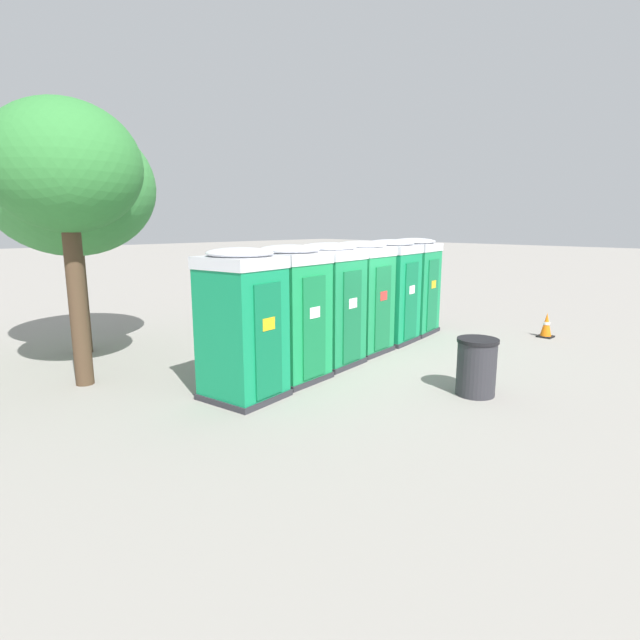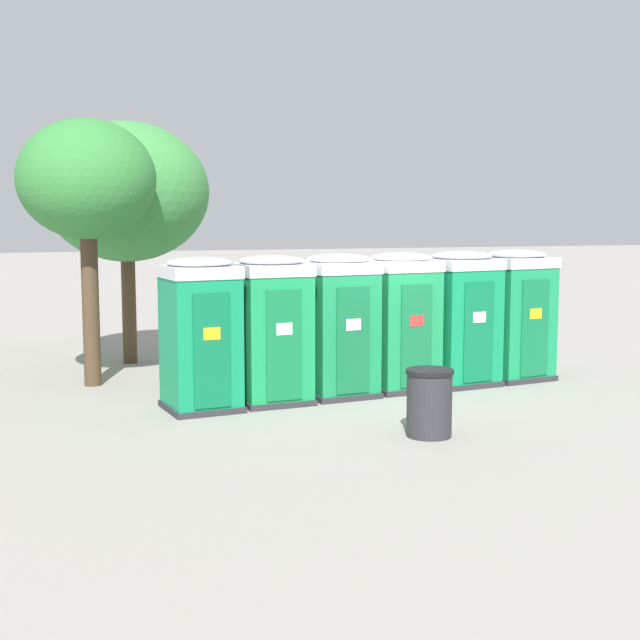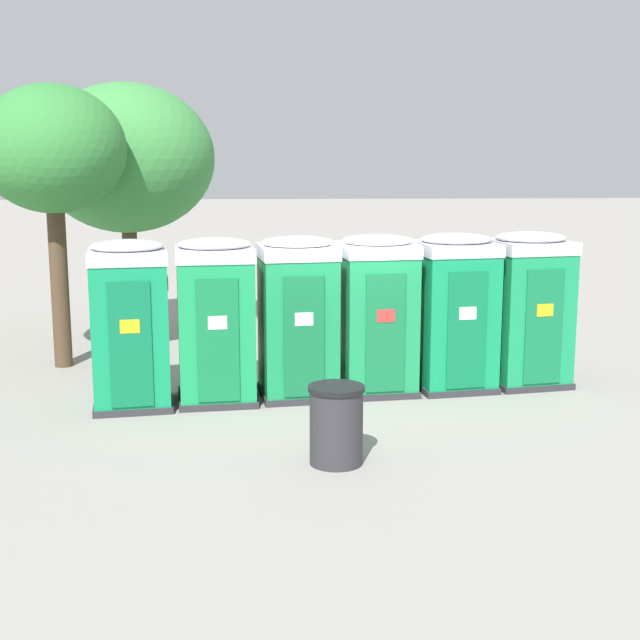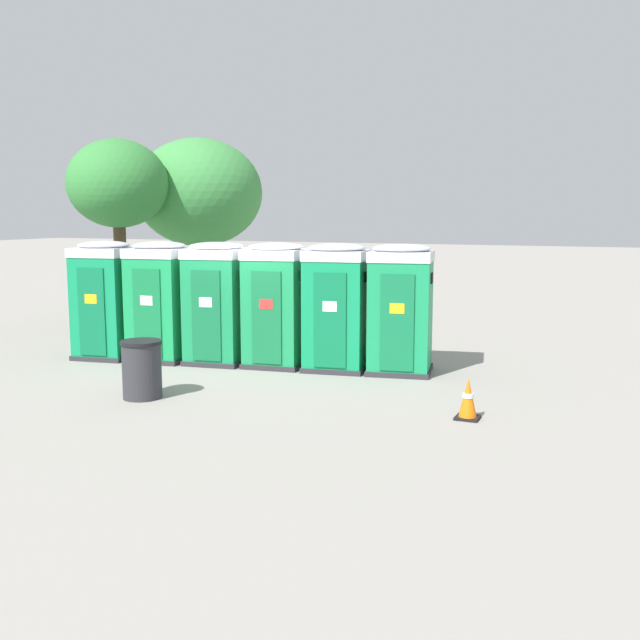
{
  "view_description": "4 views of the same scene",
  "coord_description": "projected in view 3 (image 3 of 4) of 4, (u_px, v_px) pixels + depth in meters",
  "views": [
    {
      "loc": [
        -7.95,
        -7.33,
        2.92
      ],
      "look_at": [
        -0.96,
        -0.32,
        1.0
      ],
      "focal_mm": 28.0,
      "sensor_mm": 36.0,
      "label": 1
    },
    {
      "loc": [
        -5.37,
        -15.18,
        3.28
      ],
      "look_at": [
        -0.99,
        -0.32,
        1.39
      ],
      "focal_mm": 50.0,
      "sensor_mm": 36.0,
      "label": 2
    },
    {
      "loc": [
        -0.96,
        -13.93,
        3.82
      ],
      "look_at": [
        -0.26,
        -0.21,
        1.22
      ],
      "focal_mm": 50.0,
      "sensor_mm": 36.0,
      "label": 3
    },
    {
      "loc": [
        7.48,
        -13.64,
        3.14
      ],
      "look_at": [
        1.59,
        0.07,
        0.99
      ],
      "focal_mm": 42.0,
      "sensor_mm": 36.0,
      "label": 4
    }
  ],
  "objects": [
    {
      "name": "ground_plane",
      "position": [
        336.0,
        391.0,
        14.42
      ],
      "size": [
        120.0,
        120.0,
        0.0
      ],
      "primitive_type": "plane",
      "color": "gray"
    },
    {
      "name": "portapotty_0",
      "position": [
        130.0,
        323.0,
        13.36
      ],
      "size": [
        1.33,
        1.36,
        2.54
      ],
      "color": "#2D2D33",
      "rests_on": "ground"
    },
    {
      "name": "portapotty_1",
      "position": [
        216.0,
        320.0,
        13.65
      ],
      "size": [
        1.32,
        1.33,
        2.54
      ],
      "color": "#2D2D33",
      "rests_on": "ground"
    },
    {
      "name": "portapotty_2",
      "position": [
        298.0,
        316.0,
        13.93
      ],
      "size": [
        1.34,
        1.35,
        2.54
      ],
      "color": "#2D2D33",
      "rests_on": "ground"
    },
    {
      "name": "portapotty_3",
      "position": [
        377.0,
        313.0,
        14.2
      ],
      "size": [
        1.32,
        1.33,
        2.54
      ],
      "color": "#2D2D33",
      "rests_on": "ground"
    },
    {
      "name": "portapotty_4",
      "position": [
        454.0,
        311.0,
        14.41
      ],
      "size": [
        1.39,
        1.37,
        2.54
      ],
      "color": "#2D2D33",
      "rests_on": "ground"
    },
    {
      "name": "portapotty_5",
      "position": [
        528.0,
        308.0,
        14.68
      ],
      "size": [
        1.43,
        1.4,
        2.54
      ],
      "color": "#2D2D33",
      "rests_on": "ground"
    },
    {
      "name": "street_tree_0",
      "position": [
        52.0,
        152.0,
        15.42
      ],
      "size": [
        2.54,
        2.54,
        4.98
      ],
      "color": "#4C3826",
      "rests_on": "ground"
    },
    {
      "name": "street_tree_1",
      "position": [
        126.0,
        159.0,
        17.82
      ],
      "size": [
        3.53,
        3.53,
        5.18
      ],
      "color": "#4C3826",
      "rests_on": "ground"
    },
    {
      "name": "trash_can",
      "position": [
        336.0,
        425.0,
        11.0
      ],
      "size": [
        0.7,
        0.7,
        0.99
      ],
      "color": "#2D2D33",
      "rests_on": "ground"
    }
  ]
}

